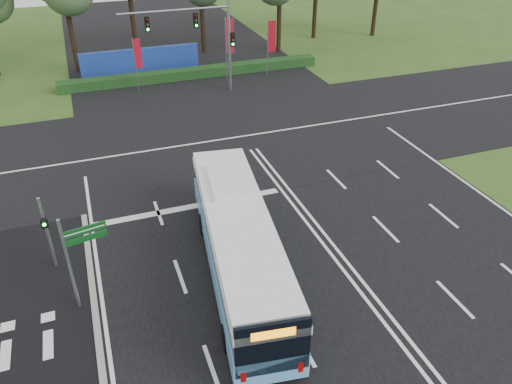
% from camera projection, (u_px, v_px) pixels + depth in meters
% --- Properties ---
extents(ground, '(120.00, 120.00, 0.00)m').
position_uv_depth(ground, '(323.00, 244.00, 22.72)').
color(ground, '#32531B').
rests_on(ground, ground).
extents(road_main, '(20.00, 120.00, 0.04)m').
position_uv_depth(road_main, '(323.00, 244.00, 22.71)').
color(road_main, black).
rests_on(road_main, ground).
extents(road_cross, '(120.00, 14.00, 0.05)m').
position_uv_depth(road_cross, '(240.00, 137.00, 32.31)').
color(road_cross, black).
rests_on(road_cross, ground).
extents(bike_path, '(5.00, 18.00, 0.06)m').
position_uv_depth(bike_path, '(26.00, 373.00, 16.70)').
color(bike_path, black).
rests_on(bike_path, ground).
extents(kerb_strip, '(0.25, 18.00, 0.12)m').
position_uv_depth(kerb_strip, '(100.00, 353.00, 17.37)').
color(kerb_strip, gray).
rests_on(kerb_strip, ground).
extents(city_bus, '(4.00, 11.86, 3.34)m').
position_uv_depth(city_bus, '(239.00, 244.00, 20.00)').
color(city_bus, '#67B0EE').
rests_on(city_bus, ground).
extents(pedestrian_signal, '(0.31, 0.42, 3.47)m').
position_uv_depth(pedestrian_signal, '(47.00, 231.00, 20.36)').
color(pedestrian_signal, gray).
rests_on(pedestrian_signal, ground).
extents(street_sign, '(1.59, 0.37, 4.13)m').
position_uv_depth(street_sign, '(76.00, 252.00, 18.10)').
color(street_sign, gray).
rests_on(street_sign, ground).
extents(banner_flag_left, '(0.60, 0.22, 4.21)m').
position_uv_depth(banner_flag_left, '(137.00, 57.00, 38.13)').
color(banner_flag_left, gray).
rests_on(banner_flag_left, ground).
extents(banner_flag_mid, '(0.76, 0.17, 5.15)m').
position_uv_depth(banner_flag_mid, '(229.00, 41.00, 39.87)').
color(banner_flag_mid, gray).
rests_on(banner_flag_mid, ground).
extents(banner_flag_right, '(0.70, 0.15, 4.74)m').
position_uv_depth(banner_flag_right, '(271.00, 40.00, 40.94)').
color(banner_flag_right, gray).
rests_on(banner_flag_right, ground).
extents(traffic_light_gantry, '(8.41, 0.28, 7.00)m').
position_uv_depth(traffic_light_gantry, '(206.00, 33.00, 36.74)').
color(traffic_light_gantry, gray).
rests_on(traffic_light_gantry, ground).
extents(hedge, '(22.00, 1.20, 0.80)m').
position_uv_depth(hedge, '(194.00, 73.00, 42.12)').
color(hedge, '#153914').
rests_on(hedge, ground).
extents(blue_hoarding, '(10.00, 0.30, 2.20)m').
position_uv_depth(blue_hoarding, '(141.00, 61.00, 42.60)').
color(blue_hoarding, '#1D3B9E').
rests_on(blue_hoarding, ground).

